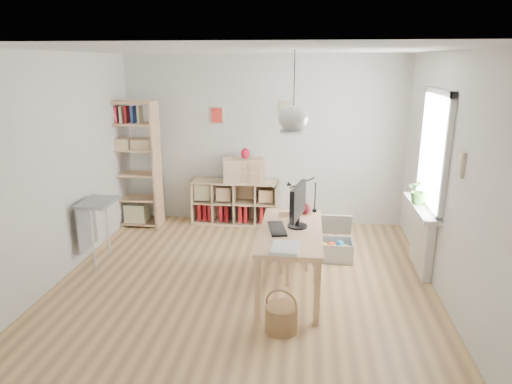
# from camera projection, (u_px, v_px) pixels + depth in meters

# --- Properties ---
(ground) EXTENTS (4.50, 4.50, 0.00)m
(ground) POSITION_uv_depth(u_px,v_px,m) (245.00, 281.00, 5.56)
(ground) COLOR tan
(ground) RESTS_ON ground
(room_shell) EXTENTS (4.50, 4.50, 4.50)m
(room_shell) POSITION_uv_depth(u_px,v_px,m) (293.00, 119.00, 4.81)
(room_shell) COLOR white
(room_shell) RESTS_ON ground
(window_unit) EXTENTS (0.07, 1.16, 1.46)m
(window_unit) POSITION_uv_depth(u_px,v_px,m) (435.00, 151.00, 5.46)
(window_unit) COLOR white
(window_unit) RESTS_ON ground
(radiator) EXTENTS (0.10, 0.80, 0.80)m
(radiator) POSITION_uv_depth(u_px,v_px,m) (422.00, 240.00, 5.79)
(radiator) COLOR white
(radiator) RESTS_ON ground
(windowsill) EXTENTS (0.22, 1.20, 0.06)m
(windowsill) POSITION_uv_depth(u_px,v_px,m) (421.00, 208.00, 5.67)
(windowsill) COLOR white
(windowsill) RESTS_ON radiator
(desk) EXTENTS (0.70, 1.50, 0.75)m
(desk) POSITION_uv_depth(u_px,v_px,m) (291.00, 237.00, 5.18)
(desk) COLOR tan
(desk) RESTS_ON ground
(cube_shelf) EXTENTS (1.40, 0.38, 0.72)m
(cube_shelf) POSITION_uv_depth(u_px,v_px,m) (234.00, 205.00, 7.52)
(cube_shelf) COLOR tan
(cube_shelf) RESTS_ON ground
(tall_bookshelf) EXTENTS (0.80, 0.38, 2.00)m
(tall_bookshelf) POSITION_uv_depth(u_px,v_px,m) (133.00, 159.00, 7.21)
(tall_bookshelf) COLOR tan
(tall_bookshelf) RESTS_ON ground
(side_table) EXTENTS (0.40, 0.55, 0.85)m
(side_table) POSITION_uv_depth(u_px,v_px,m) (94.00, 214.00, 5.94)
(side_table) COLOR gray
(side_table) RESTS_ON ground
(chair) EXTENTS (0.50, 0.50, 0.82)m
(chair) POSITION_uv_depth(u_px,v_px,m) (297.00, 242.00, 5.56)
(chair) COLOR gray
(chair) RESTS_ON ground
(wicker_basket) EXTENTS (0.32, 0.32, 0.45)m
(wicker_basket) POSITION_uv_depth(u_px,v_px,m) (281.00, 317.00, 4.51)
(wicker_basket) COLOR olive
(wicker_basket) RESTS_ON ground
(storage_chest) EXTENTS (0.52, 0.59, 0.55)m
(storage_chest) POSITION_uv_depth(u_px,v_px,m) (333.00, 245.00, 6.18)
(storage_chest) COLOR beige
(storage_chest) RESTS_ON ground
(monitor) EXTENTS (0.23, 0.57, 0.50)m
(monitor) POSITION_uv_depth(u_px,v_px,m) (298.00, 204.00, 5.16)
(monitor) COLOR black
(monitor) RESTS_ON desk
(keyboard) EXTENTS (0.26, 0.48, 0.02)m
(keyboard) POSITION_uv_depth(u_px,v_px,m) (277.00, 229.00, 5.15)
(keyboard) COLOR black
(keyboard) RESTS_ON desk
(task_lamp) EXTENTS (0.39, 0.14, 0.41)m
(task_lamp) POSITION_uv_depth(u_px,v_px,m) (300.00, 191.00, 5.66)
(task_lamp) COLOR black
(task_lamp) RESTS_ON desk
(yarn_ball) EXTENTS (0.15, 0.15, 0.15)m
(yarn_ball) POSITION_uv_depth(u_px,v_px,m) (304.00, 209.00, 5.63)
(yarn_ball) COLOR #48090E
(yarn_ball) RESTS_ON desk
(paper_tray) EXTENTS (0.30, 0.36, 0.03)m
(paper_tray) POSITION_uv_depth(u_px,v_px,m) (285.00, 248.00, 4.60)
(paper_tray) COLOR white
(paper_tray) RESTS_ON desk
(drawer_chest) EXTENTS (0.70, 0.42, 0.37)m
(drawer_chest) POSITION_uv_depth(u_px,v_px,m) (243.00, 170.00, 7.29)
(drawer_chest) COLOR tan
(drawer_chest) RESTS_ON cube_shelf
(red_vase) EXTENTS (0.14, 0.14, 0.17)m
(red_vase) POSITION_uv_depth(u_px,v_px,m) (245.00, 154.00, 7.22)
(red_vase) COLOR maroon
(red_vase) RESTS_ON drawer_chest
(potted_plant) EXTENTS (0.32, 0.28, 0.35)m
(potted_plant) POSITION_uv_depth(u_px,v_px,m) (420.00, 190.00, 5.67)
(potted_plant) COLOR #326224
(potted_plant) RESTS_ON windowsill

